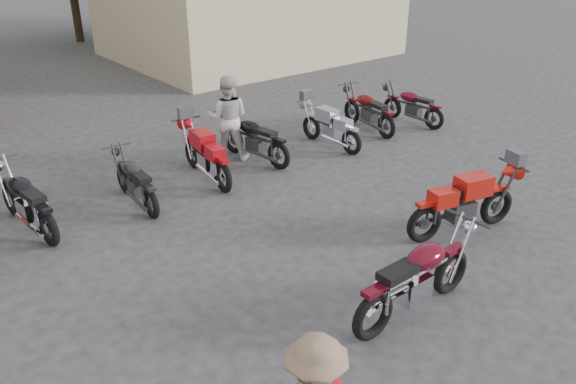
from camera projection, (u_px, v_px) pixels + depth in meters
ground at (373, 306)px, 7.78m from camera, size 90.00×90.00×0.00m
stucco_building at (249, 9)px, 22.40m from camera, size 10.00×8.00×3.50m
vintage_motorcycle at (418, 273)px, 7.38m from camera, size 2.18×0.73×1.26m
sportbike at (465, 200)px, 9.40m from camera, size 2.22×1.20×1.23m
person_light at (228, 118)px, 12.32m from camera, size 1.16×1.14×1.89m
row_bike_2 at (25, 198)px, 9.50m from camera, size 0.90×2.11×1.19m
row_bike_3 at (135, 179)px, 10.40m from camera, size 0.69×1.83×1.05m
row_bike_4 at (206, 152)px, 11.45m from camera, size 0.91×2.11×1.19m
row_bike_5 at (254, 136)px, 12.37m from camera, size 0.95×2.06×1.15m
row_bike_6 at (330, 124)px, 13.19m from camera, size 0.66×1.89×1.09m
row_bike_7 at (368, 108)px, 14.24m from camera, size 0.93×2.05×1.14m
row_bike_8 at (412, 104)px, 14.75m from camera, size 0.74×1.87×1.06m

